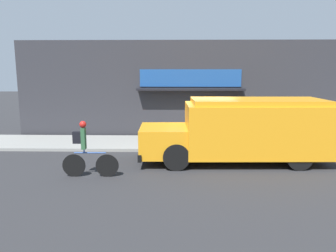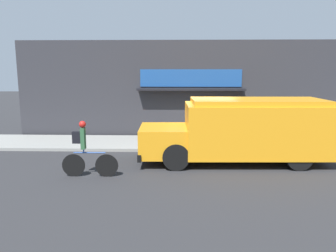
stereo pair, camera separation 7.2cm
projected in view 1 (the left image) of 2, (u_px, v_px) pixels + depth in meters
The scene contains 5 objects.
ground_plane at pixel (199, 152), 13.05m from camera, with size 70.00×70.00×0.00m, color #2B2B2D.
sidewalk at pixel (197, 143), 14.38m from camera, with size 28.00×2.73×0.12m.
storefront at pixel (195, 90), 15.56m from camera, with size 17.05×0.80×4.61m.
school_bus at pixel (243, 130), 11.48m from camera, with size 6.60×2.66×2.26m.
cyclist at pixel (86, 151), 9.99m from camera, with size 1.73×0.21×1.74m.
Camera 1 is at (-0.92, -12.70, 3.29)m, focal length 35.00 mm.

